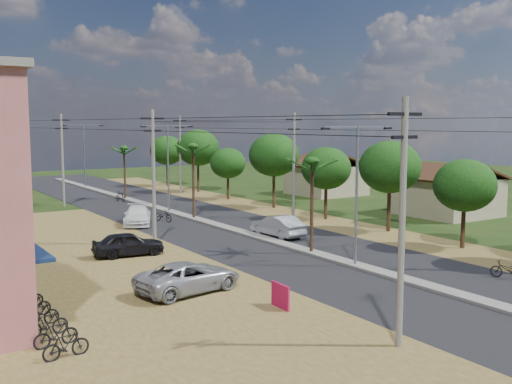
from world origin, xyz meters
TOP-DOWN VIEW (x-y plane):
  - ground at (0.00, 0.00)m, footprint 160.00×160.00m
  - road at (0.00, 15.00)m, footprint 12.00×110.00m
  - median at (0.00, 18.00)m, footprint 1.00×90.00m
  - dirt_lot_west at (-15.00, 8.00)m, footprint 18.00×46.00m
  - dirt_shoulder_east at (8.50, 15.00)m, footprint 5.00×90.00m
  - house_east_near at (20.00, 10.00)m, footprint 7.60×7.50m
  - house_east_far at (21.00, 28.00)m, footprint 7.60×7.50m
  - tree_east_b at (9.30, 0.00)m, footprint 4.00×4.00m
  - tree_east_c at (9.70, 7.00)m, footprint 4.60×4.60m
  - tree_east_d at (9.40, 14.00)m, footprint 4.20×4.20m
  - tree_east_e at (9.60, 22.00)m, footprint 4.80×4.80m
  - tree_east_f at (9.20, 30.00)m, footprint 3.80×3.80m
  - tree_east_g at (9.80, 38.00)m, footprint 5.00×5.00m
  - tree_east_h at (9.50, 46.00)m, footprint 4.40×4.40m
  - palm_median_near at (0.00, 4.00)m, footprint 2.00×2.00m
  - palm_median_mid at (0.00, 20.00)m, footprint 2.00×2.00m
  - palm_median_far at (0.00, 36.00)m, footprint 2.00×2.00m
  - streetlight_near at (0.00, 0.00)m, footprint 5.10×0.18m
  - streetlight_mid at (0.00, 25.00)m, footprint 5.10×0.18m
  - streetlight_far at (0.00, 50.00)m, footprint 5.10×0.18m
  - utility_pole_w_a at (-7.00, -10.00)m, footprint 1.60×0.24m
  - utility_pole_w_b at (-7.00, 12.00)m, footprint 1.60×0.24m
  - utility_pole_w_c at (-7.00, 34.00)m, footprint 1.60×0.24m
  - utility_pole_w_d at (-7.00, 55.00)m, footprint 1.60×0.24m
  - utility_pole_e_b at (7.50, 16.00)m, footprint 1.60×0.24m
  - utility_pole_e_c at (7.50, 38.00)m, footprint 1.60×0.24m
  - car_silver_mid at (1.50, 9.79)m, footprint 1.85×4.70m
  - car_white_far at (-5.00, 20.08)m, footprint 3.88×5.41m
  - car_parked_silver at (-10.22, 0.50)m, footprint 5.58×3.24m
  - car_parked_dark at (-9.76, 9.62)m, footprint 4.48×2.22m
  - moto_rider_east at (4.76, -6.41)m, footprint 1.23×1.93m
  - moto_rider_west_a at (-2.67, 20.24)m, footprint 1.26×2.08m
  - moto_rider_west_b at (-1.20, 34.24)m, footprint 0.86×1.81m
  - roadside_sign at (-8.00, -3.97)m, footprint 0.15×1.35m
  - parked_scooter_row at (-17.45, -1.31)m, footprint 1.70×7.14m

SIDE VIEW (x-z plane):
  - ground at x=0.00m, z-range 0.00..0.00m
  - dirt_shoulder_east at x=8.50m, z-range 0.00..0.03m
  - dirt_lot_west at x=-15.00m, z-range 0.00..0.04m
  - road at x=0.00m, z-range 0.00..0.04m
  - median at x=0.00m, z-range 0.00..0.18m
  - moto_rider_east at x=4.76m, z-range 0.00..0.96m
  - parked_scooter_row at x=-17.45m, z-range 0.00..1.00m
  - moto_rider_west_a at x=-2.67m, z-range 0.00..1.03m
  - moto_rider_west_b at x=-1.20m, z-range 0.00..1.05m
  - roadside_sign at x=-8.00m, z-range 0.00..1.12m
  - car_white_far at x=-5.00m, z-range 0.00..1.45m
  - car_parked_silver at x=-10.22m, z-range 0.00..1.46m
  - car_parked_dark at x=-9.76m, z-range 0.00..1.47m
  - car_silver_mid at x=1.50m, z-range 0.00..1.52m
  - house_east_near at x=20.00m, z-range 0.09..4.69m
  - house_east_far at x=21.00m, z-range 0.09..4.69m
  - tree_east_f at x=9.20m, z-range 1.13..6.64m
  - tree_east_b at x=9.30m, z-range 1.20..7.03m
  - tree_east_d at x=9.40m, z-range 1.27..7.41m
  - tree_east_h at x=9.50m, z-range 1.38..7.90m
  - utility_pole_w_a at x=-7.00m, z-range 0.26..9.26m
  - utility_pole_w_b at x=-7.00m, z-range 0.26..9.26m
  - utility_pole_w_c at x=-7.00m, z-range 0.26..9.26m
  - utility_pole_w_d at x=-7.00m, z-range 0.26..9.26m
  - utility_pole_e_b at x=7.50m, z-range 0.26..9.26m
  - utility_pole_e_c at x=7.50m, z-range 0.26..9.26m
  - streetlight_near at x=0.00m, z-range 0.79..8.79m
  - streetlight_mid at x=0.00m, z-range 0.79..8.79m
  - streetlight_far at x=0.00m, z-range 0.79..8.79m
  - tree_east_c at x=9.70m, z-range 1.45..8.28m
  - tree_east_e at x=9.60m, z-range 1.52..8.66m
  - tree_east_g at x=9.80m, z-range 1.55..8.93m
  - palm_median_far at x=0.00m, z-range 2.34..8.19m
  - palm_median_near at x=0.00m, z-range 2.46..8.61m
  - palm_median_mid at x=0.00m, z-range 2.62..9.17m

